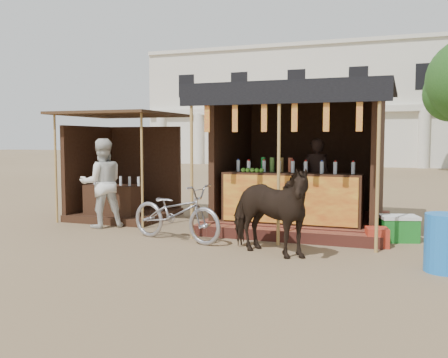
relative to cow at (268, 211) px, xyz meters
The scene contains 10 objects.
ground 1.47m from the cow, 142.84° to the right, with size 120.00×120.00×0.00m, color #846B4C.
main_stall 2.60m from the cow, 90.32° to the left, with size 3.60×3.61×2.78m.
secondary_stall 4.86m from the cow, 149.64° to the left, with size 2.40×2.40×2.38m.
cow is the anchor object (origin of this frame).
motorbike 1.90m from the cow, 164.31° to the left, with size 0.67×1.93×1.02m, color #9C9CA4.
bystander 4.02m from the cow, 162.28° to the left, with size 0.88×0.69×1.81m, color silver.
blue_barrel 2.54m from the cow, ahead, with size 0.56×0.56×0.79m, color blue.
red_crate 2.05m from the cow, 38.03° to the left, with size 0.35×0.38×0.32m, color #A82D1C.
cooler 2.67m from the cow, 43.84° to the left, with size 0.74×0.61×0.46m.
background_building 29.51m from the cow, 95.93° to the left, with size 26.00×7.45×8.18m.
Camera 1 is at (3.01, -6.63, 1.81)m, focal length 40.00 mm.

